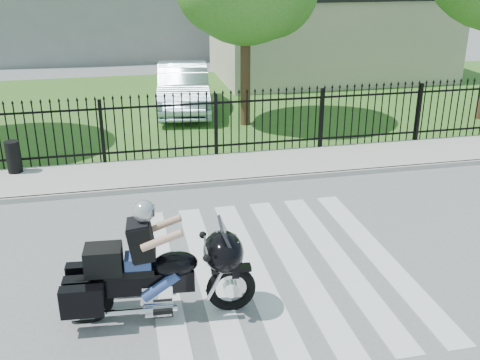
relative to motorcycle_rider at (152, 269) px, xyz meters
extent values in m
plane|color=slate|center=(2.22, 0.98, -0.82)|extent=(120.00, 120.00, 0.00)
cube|color=#ADAAA3|center=(2.22, 5.98, -0.76)|extent=(40.00, 2.00, 0.12)
cube|color=#ADAAA3|center=(2.22, 4.98, -0.76)|extent=(40.00, 0.12, 0.12)
cube|color=#376221|center=(2.22, 12.98, -0.81)|extent=(40.00, 12.00, 0.02)
cube|color=black|center=(2.22, 6.98, -0.47)|extent=(26.00, 0.04, 0.05)
cube|color=black|center=(2.22, 6.98, 0.73)|extent=(26.00, 0.04, 0.05)
cylinder|color=#382316|center=(3.72, 9.98, 1.26)|extent=(0.32, 0.32, 4.16)
cube|color=beige|center=(9.22, 16.98, 0.93)|extent=(10.00, 6.00, 3.50)
torus|color=black|center=(1.19, -0.09, -0.44)|extent=(0.79, 0.21, 0.78)
torus|color=black|center=(-1.01, 0.08, -0.44)|extent=(0.84, 0.23, 0.83)
cube|color=black|center=(-0.11, 0.01, -0.19)|extent=(1.49, 0.38, 0.34)
ellipsoid|color=black|center=(0.35, -0.03, 0.07)|extent=(0.73, 0.51, 0.37)
cube|color=black|center=(-0.33, 0.03, 0.02)|extent=(0.76, 0.42, 0.11)
cube|color=silver|center=(0.06, 0.00, -0.39)|extent=(0.48, 0.37, 0.34)
ellipsoid|color=black|center=(1.08, -0.08, 0.23)|extent=(0.67, 0.86, 0.61)
cube|color=black|center=(-0.69, 0.05, 0.23)|extent=(0.58, 0.47, 0.41)
cube|color=navy|center=(-0.20, 0.02, 0.16)|extent=(0.41, 0.37, 0.20)
sphere|color=#B7B9BF|center=(-0.06, 0.00, 0.97)|extent=(0.33, 0.33, 0.33)
imported|color=#ADC9DA|center=(1.96, 12.22, 0.02)|extent=(2.25, 5.13, 1.64)
cylinder|color=black|center=(-2.98, 6.68, -0.29)|extent=(0.47, 0.47, 0.81)
camera|label=1|loc=(-0.27, -7.43, 4.39)|focal=42.00mm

